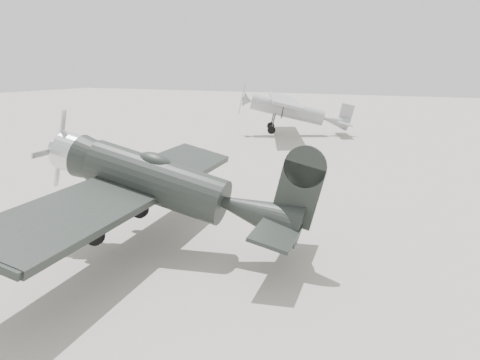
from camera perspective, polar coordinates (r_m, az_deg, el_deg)
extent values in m
plane|color=#A39F90|center=(14.02, -6.12, -9.00)|extent=(160.00, 160.00, 0.00)
cylinder|color=black|center=(13.98, -10.03, -0.35)|extent=(4.36, 1.96, 1.34)
cone|color=black|center=(12.85, 2.57, -1.18)|extent=(2.64, 1.60, 1.24)
cylinder|color=silver|center=(15.52, -19.64, 0.45)|extent=(1.03, 1.30, 1.19)
cone|color=silver|center=(15.87, -21.30, 0.59)|extent=(0.41, 0.58, 0.54)
cube|color=silver|center=(15.83, -21.11, 0.58)|extent=(0.08, 0.18, 2.49)
ellipsoid|color=black|center=(13.94, -10.83, 2.07)|extent=(1.14, 0.80, 0.44)
cube|color=black|center=(14.38, -12.35, -1.45)|extent=(3.71, 11.65, 0.21)
cube|color=black|center=(12.67, 5.91, -1.23)|extent=(1.64, 4.13, 0.10)
cube|color=black|center=(12.46, 6.65, 2.33)|extent=(1.15, 0.27, 1.72)
cylinder|color=black|center=(13.94, -16.08, -7.84)|extent=(0.67, 0.25, 0.65)
cylinder|color=black|center=(16.01, -11.02, -4.71)|extent=(0.67, 0.25, 0.65)
cylinder|color=#333333|center=(13.72, -16.26, -5.35)|extent=(0.12, 0.12, 1.34)
cylinder|color=#333333|center=(15.82, -11.13, -2.51)|extent=(0.12, 0.12, 1.34)
cylinder|color=black|center=(12.75, 6.91, -3.31)|extent=(0.22, 0.11, 0.21)
cylinder|color=gray|center=(37.61, 5.78, 8.52)|extent=(5.83, 3.47, 1.23)
cone|color=gray|center=(38.04, 11.75, 8.37)|extent=(2.30, 1.84, 1.12)
cone|color=gray|center=(37.57, 0.77, 8.59)|extent=(1.08, 1.34, 1.16)
cube|color=gray|center=(37.58, 0.08, 8.59)|extent=(0.11, 0.17, 2.46)
cube|color=gray|center=(37.53, 5.11, 9.59)|extent=(6.89, 12.14, 0.20)
cube|color=gray|center=(38.13, 12.59, 8.42)|extent=(2.45, 3.89, 0.09)
cube|color=gray|center=(38.09, 12.82, 9.50)|extent=(0.96, 0.49, 1.46)
cylinder|color=black|center=(36.54, 4.41, 5.71)|extent=(0.64, 0.40, 0.63)
cylinder|color=black|center=(38.98, 4.30, 6.22)|extent=(0.64, 0.40, 0.63)
cylinder|color=#333333|center=(36.46, 4.43, 6.71)|extent=(0.13, 0.13, 1.34)
cylinder|color=#333333|center=(38.90, 4.31, 7.15)|extent=(0.13, 0.13, 1.34)
cylinder|color=black|center=(38.20, 12.89, 7.82)|extent=(0.22, 0.15, 0.20)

